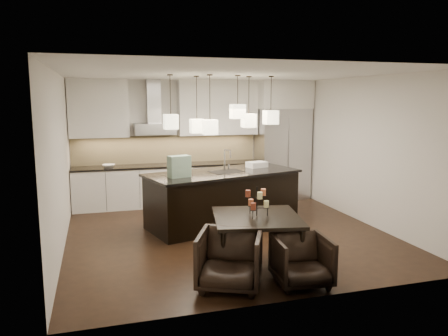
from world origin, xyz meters
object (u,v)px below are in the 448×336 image
object	(u,v)px
armchair_left	(230,259)
armchair_right	(302,261)
refrigerator	(282,154)
dining_table	(256,240)
island_body	(223,199)

from	to	relation	value
armchair_left	armchair_right	distance (m)	0.93
refrigerator	dining_table	xyz separation A→B (m)	(-2.13, -3.94, -0.71)
island_body	refrigerator	bearing A→B (deg)	27.09
island_body	armchair_left	xyz separation A→B (m)	(-0.70, -2.72, -0.12)
island_body	armchair_left	bearing A→B (deg)	-119.53
armchair_left	dining_table	bearing A→B (deg)	70.89
refrigerator	armchair_left	distance (m)	5.35
refrigerator	island_body	distance (m)	2.80
armchair_left	armchair_right	world-z (taller)	armchair_left
island_body	dining_table	xyz separation A→B (m)	(-0.11, -2.10, -0.13)
armchair_left	island_body	bearing A→B (deg)	100.20
island_body	armchair_right	bearing A→B (deg)	-100.93
refrigerator	island_body	xyz separation A→B (m)	(-2.02, -1.84, -0.59)
dining_table	island_body	bearing A→B (deg)	98.56
island_body	dining_table	bearing A→B (deg)	-107.99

